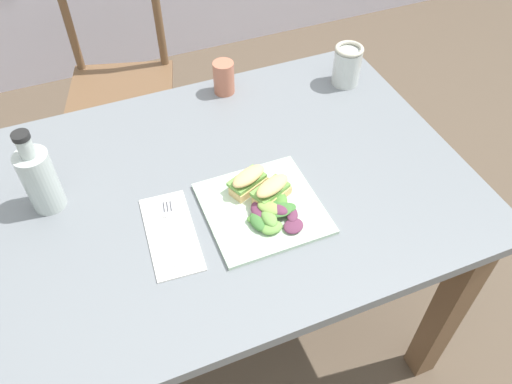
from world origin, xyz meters
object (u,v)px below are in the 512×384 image
Objects in this scene: sandwich_half_front at (272,190)px; fork_on_napkin at (170,227)px; sandwich_half_back at (248,181)px; cup_extra_side at (224,78)px; chair_wooden_far at (121,86)px; mason_jar_iced_tea at (347,67)px; dining_table at (215,220)px; plate_lunch at (262,208)px; bottle_cold_brew at (41,182)px.

sandwich_half_front is 0.25m from fork_on_napkin.
sandwich_half_front and sandwich_half_back have the same top height.
sandwich_half_back is at bearing -101.65° from cup_extra_side.
cup_extra_side is (0.24, -0.57, 0.34)m from chair_wooden_far.
sandwich_half_front reaches higher than fork_on_napkin.
chair_wooden_far is 0.95m from mason_jar_iced_tea.
fork_on_napkin is at bearing -169.47° from sandwich_half_back.
dining_table is at bearing -153.06° from mason_jar_iced_tea.
chair_wooden_far is 1.09m from plate_lunch.
bottle_cold_brew reaches higher than dining_table.
bottle_cold_brew is 0.89m from mason_jar_iced_tea.
sandwich_half_front is (0.20, -1.02, 0.33)m from chair_wooden_far.
sandwich_half_back is 0.41m from cup_extra_side.
plate_lunch is 0.07m from sandwich_half_back.
mason_jar_iced_tea is (0.88, 0.17, -0.02)m from bottle_cold_brew.
chair_wooden_far is 4.00× the size of bottle_cold_brew.
fork_on_napkin is 1.91× the size of cup_extra_side.
chair_wooden_far is 8.37× the size of sandwich_half_back.
cup_extra_side reaches higher than sandwich_half_front.
sandwich_half_front is at bearing 27.77° from plate_lunch.
dining_table is 12.97× the size of cup_extra_side.
cup_extra_side is (0.16, 0.35, 0.18)m from dining_table.
dining_table is 5.79× the size of bottle_cold_brew.
chair_wooden_far is 0.95m from bottle_cold_brew.
bottle_cold_brew reaches higher than sandwich_half_back.
chair_wooden_far is 3.31× the size of plate_lunch.
fork_on_napkin is (-0.13, -0.09, 0.13)m from dining_table.
bottle_cold_brew is (-0.37, 0.09, 0.20)m from dining_table.
dining_table is at bearing -114.37° from cup_extra_side.
sandwich_half_front reaches higher than plate_lunch.
sandwich_half_back is (-0.04, 0.05, 0.00)m from sandwich_half_front.
plate_lunch is at bearing -152.23° from sandwich_half_front.
sandwich_half_back is 0.47m from bottle_cold_brew.
plate_lunch is 0.57m from mason_jar_iced_tea.
bottle_cold_brew reaches higher than sandwich_half_front.
sandwich_half_front is at bearing -21.25° from bottle_cold_brew.
cup_extra_side is at bearing 56.71° from fork_on_napkin.
chair_wooden_far is 7.27× the size of mason_jar_iced_tea.
chair_wooden_far reaches higher than plate_lunch.
chair_wooden_far is at bearing 99.30° from plate_lunch.
sandwich_half_front is at bearing -51.88° from sandwich_half_back.
fork_on_napkin is 1.55× the size of mason_jar_iced_tea.
mason_jar_iced_tea is at bearing 41.37° from plate_lunch.
cup_extra_side is (0.53, 0.26, -0.03)m from bottle_cold_brew.
plate_lunch is (0.17, -1.04, 0.30)m from chair_wooden_far.
chair_wooden_far reaches higher than fork_on_napkin.
cup_extra_side is at bearing -66.98° from chair_wooden_far.
cup_extra_side reaches higher than plate_lunch.
sandwich_half_back is 0.87× the size of mason_jar_iced_tea.
plate_lunch is (0.09, -0.11, 0.13)m from dining_table.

